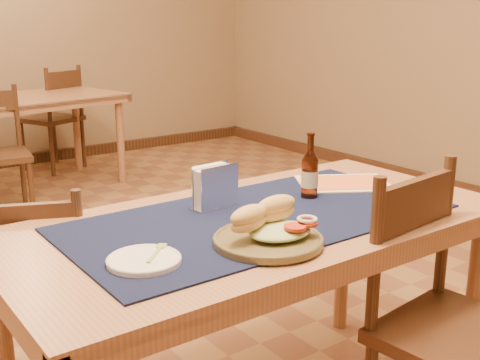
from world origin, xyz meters
TOP-DOWN VIEW (x-y plane):
  - room at (0.00, 0.00)m, footprint 6.04×7.04m
  - main_table at (0.00, -0.80)m, footprint 1.60×0.80m
  - placemat at (0.00, -0.80)m, footprint 1.20×0.60m
  - baseboard at (0.00, 0.00)m, footprint 6.00×7.00m
  - back_table at (0.20, 2.55)m, footprint 1.77×1.11m
  - chair_main_far at (-0.54, -0.25)m, footprint 0.51×0.51m
  - chair_main_near at (0.33, -1.29)m, footprint 0.48×0.48m
  - chair_back_far at (0.71, 3.10)m, footprint 0.57×0.57m
  - sandwich_plate at (-0.12, -1.00)m, footprint 0.30×0.30m
  - side_plate at (-0.46, -0.92)m, footprint 0.19×0.19m
  - fork at (-0.41, -0.90)m, footprint 0.10×0.10m
  - beer_bottle at (0.27, -0.74)m, footprint 0.06×0.06m
  - napkin_holder at (-0.06, -0.64)m, footprint 0.16×0.07m
  - menu_card at (0.48, -0.69)m, footprint 0.41×0.38m

SIDE VIEW (x-z plane):
  - baseboard at x=0.00m, z-range 0.00..0.10m
  - chair_main_far at x=-0.54m, z-range 0.02..0.85m
  - chair_back_far at x=0.71m, z-range 0.02..0.96m
  - chair_main_near at x=0.33m, z-range 0.02..0.96m
  - main_table at x=0.00m, z-range 0.29..1.04m
  - back_table at x=0.20m, z-range 0.29..1.04m
  - placemat at x=0.00m, z-range 0.75..0.76m
  - menu_card at x=0.48m, z-range 0.76..0.76m
  - side_plate at x=-0.46m, z-range 0.76..0.77m
  - fork at x=-0.41m, z-range 0.77..0.77m
  - sandwich_plate at x=-0.12m, z-range 0.73..0.85m
  - napkin_holder at x=-0.06m, z-range 0.75..0.89m
  - beer_bottle at x=0.27m, z-range 0.73..0.95m
  - room at x=0.00m, z-range -0.02..2.82m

